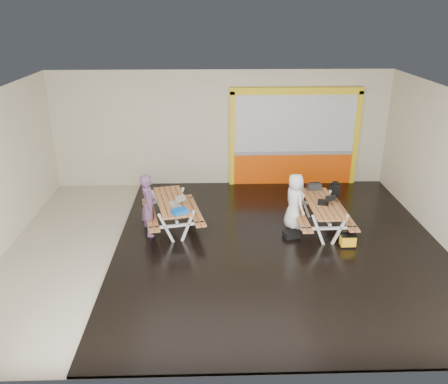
{
  "coord_description": "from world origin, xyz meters",
  "views": [
    {
      "loc": [
        -0.3,
        -9.3,
        5.17
      ],
      "look_at": [
        0.0,
        0.9,
        1.0
      ],
      "focal_mm": 36.59,
      "sensor_mm": 36.0,
      "label": 1
    }
  ],
  "objects_px": {
    "picnic_table_right": "(322,209)",
    "laptop_left": "(177,202)",
    "picnic_table_left": "(172,207)",
    "backpack": "(335,190)",
    "toolbox": "(314,187)",
    "person_left": "(149,205)",
    "fluke_bag": "(348,241)",
    "dark_case": "(291,234)",
    "person_right": "(295,201)",
    "laptop_right": "(326,201)",
    "blue_pouch": "(180,211)"
  },
  "relations": [
    {
      "from": "picnic_table_left",
      "to": "laptop_right",
      "type": "relative_size",
      "value": 4.39
    },
    {
      "from": "picnic_table_right",
      "to": "person_right",
      "type": "distance_m",
      "value": 0.7
    },
    {
      "from": "person_right",
      "to": "picnic_table_right",
      "type": "bearing_deg",
      "value": -112.38
    },
    {
      "from": "person_left",
      "to": "fluke_bag",
      "type": "relative_size",
      "value": 4.27
    },
    {
      "from": "person_left",
      "to": "toolbox",
      "type": "relative_size",
      "value": 4.14
    },
    {
      "from": "person_right",
      "to": "blue_pouch",
      "type": "height_order",
      "value": "person_right"
    },
    {
      "from": "laptop_right",
      "to": "backpack",
      "type": "height_order",
      "value": "laptop_right"
    },
    {
      "from": "picnic_table_left",
      "to": "blue_pouch",
      "type": "distance_m",
      "value": 0.81
    },
    {
      "from": "picnic_table_left",
      "to": "picnic_table_right",
      "type": "relative_size",
      "value": 1.11
    },
    {
      "from": "person_left",
      "to": "toolbox",
      "type": "height_order",
      "value": "person_left"
    },
    {
      "from": "laptop_right",
      "to": "fluke_bag",
      "type": "relative_size",
      "value": 1.4
    },
    {
      "from": "laptop_left",
      "to": "dark_case",
      "type": "height_order",
      "value": "laptop_left"
    },
    {
      "from": "person_left",
      "to": "fluke_bag",
      "type": "height_order",
      "value": "person_left"
    },
    {
      "from": "laptop_left",
      "to": "backpack",
      "type": "bearing_deg",
      "value": 13.26
    },
    {
      "from": "blue_pouch",
      "to": "backpack",
      "type": "height_order",
      "value": "backpack"
    },
    {
      "from": "blue_pouch",
      "to": "fluke_bag",
      "type": "bearing_deg",
      "value": -5.29
    },
    {
      "from": "person_left",
      "to": "dark_case",
      "type": "bearing_deg",
      "value": -100.88
    },
    {
      "from": "person_right",
      "to": "fluke_bag",
      "type": "height_order",
      "value": "person_right"
    },
    {
      "from": "picnic_table_left",
      "to": "person_left",
      "type": "relative_size",
      "value": 1.44
    },
    {
      "from": "picnic_table_left",
      "to": "toolbox",
      "type": "height_order",
      "value": "toolbox"
    },
    {
      "from": "blue_pouch",
      "to": "backpack",
      "type": "xyz_separation_m",
      "value": [
        3.96,
        1.49,
        -0.11
      ]
    },
    {
      "from": "person_left",
      "to": "dark_case",
      "type": "distance_m",
      "value": 3.47
    },
    {
      "from": "toolbox",
      "to": "backpack",
      "type": "distance_m",
      "value": 0.61
    },
    {
      "from": "picnic_table_right",
      "to": "dark_case",
      "type": "distance_m",
      "value": 0.98
    },
    {
      "from": "backpack",
      "to": "toolbox",
      "type": "bearing_deg",
      "value": -167.8
    },
    {
      "from": "picnic_table_left",
      "to": "dark_case",
      "type": "height_order",
      "value": "picnic_table_left"
    },
    {
      "from": "person_right",
      "to": "laptop_left",
      "type": "xyz_separation_m",
      "value": [
        -2.83,
        -0.01,
        0.02
      ]
    },
    {
      "from": "fluke_bag",
      "to": "laptop_left",
      "type": "bearing_deg",
      "value": 167.29
    },
    {
      "from": "picnic_table_right",
      "to": "laptop_left",
      "type": "relative_size",
      "value": 4.16
    },
    {
      "from": "laptop_right",
      "to": "toolbox",
      "type": "height_order",
      "value": "toolbox"
    },
    {
      "from": "dark_case",
      "to": "laptop_left",
      "type": "bearing_deg",
      "value": 171.96
    },
    {
      "from": "blue_pouch",
      "to": "toolbox",
      "type": "bearing_deg",
      "value": 21.97
    },
    {
      "from": "backpack",
      "to": "person_right",
      "type": "bearing_deg",
      "value": -142.23
    },
    {
      "from": "blue_pouch",
      "to": "fluke_bag",
      "type": "relative_size",
      "value": 0.95
    },
    {
      "from": "person_left",
      "to": "laptop_right",
      "type": "distance_m",
      "value": 4.23
    },
    {
      "from": "picnic_table_right",
      "to": "blue_pouch",
      "type": "bearing_deg",
      "value": -171.48
    },
    {
      "from": "picnic_table_left",
      "to": "picnic_table_right",
      "type": "distance_m",
      "value": 3.65
    },
    {
      "from": "picnic_table_right",
      "to": "toolbox",
      "type": "xyz_separation_m",
      "value": [
        -0.02,
        0.85,
        0.26
      ]
    },
    {
      "from": "picnic_table_left",
      "to": "backpack",
      "type": "xyz_separation_m",
      "value": [
        4.2,
        0.75,
        0.12
      ]
    },
    {
      "from": "person_left",
      "to": "laptop_right",
      "type": "bearing_deg",
      "value": -95.45
    },
    {
      "from": "picnic_table_right",
      "to": "laptop_right",
      "type": "xyz_separation_m",
      "value": [
        0.08,
        -0.02,
        0.24
      ]
    },
    {
      "from": "picnic_table_right",
      "to": "toolbox",
      "type": "height_order",
      "value": "toolbox"
    },
    {
      "from": "dark_case",
      "to": "fluke_bag",
      "type": "height_order",
      "value": "fluke_bag"
    },
    {
      "from": "person_right",
      "to": "laptop_right",
      "type": "xyz_separation_m",
      "value": [
        0.74,
        -0.05,
        0.02
      ]
    },
    {
      "from": "picnic_table_left",
      "to": "person_left",
      "type": "distance_m",
      "value": 0.66
    },
    {
      "from": "toolbox",
      "to": "dark_case",
      "type": "bearing_deg",
      "value": -121.57
    },
    {
      "from": "person_left",
      "to": "backpack",
      "type": "bearing_deg",
      "value": -83.62
    },
    {
      "from": "laptop_right",
      "to": "fluke_bag",
      "type": "bearing_deg",
      "value": -66.82
    },
    {
      "from": "person_right",
      "to": "dark_case",
      "type": "distance_m",
      "value": 0.8
    },
    {
      "from": "picnic_table_right",
      "to": "fluke_bag",
      "type": "height_order",
      "value": "picnic_table_right"
    }
  ]
}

